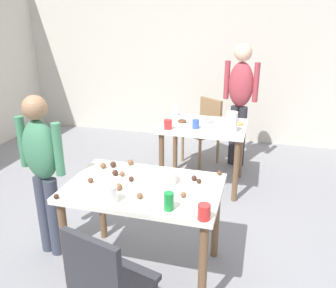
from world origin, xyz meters
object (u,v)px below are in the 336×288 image
object	(u,v)px
dining_table_near	(144,198)
mixing_bowl	(164,177)
person_adult_far	(240,95)
soda_can	(169,201)
dining_table_far	(204,134)
pitcher_far	(232,122)
person_girl_near	(42,165)
chair_far_table	(205,127)
chair_near_table	(107,284)

from	to	relation	value
dining_table_near	mixing_bowl	size ratio (longest dim) A/B	6.19
person_adult_far	soda_can	size ratio (longest dim) A/B	13.12
dining_table_far	person_adult_far	xyz separation A→B (m)	(0.34, 0.70, 0.34)
dining_table_far	pitcher_far	xyz separation A→B (m)	(0.33, -0.18, 0.23)
dining_table_near	person_girl_near	size ratio (longest dim) A/B	0.83
chair_far_table	person_adult_far	bearing A→B (deg)	-1.33
chair_far_table	mixing_bowl	bearing A→B (deg)	-88.32
dining_table_far	mixing_bowl	world-z (taller)	mixing_bowl
dining_table_near	mixing_bowl	world-z (taller)	mixing_bowl
person_girl_near	soda_can	xyz separation A→B (m)	(1.12, -0.28, -0.00)
chair_near_table	pitcher_far	xyz separation A→B (m)	(0.47, 2.19, 0.36)
pitcher_far	chair_far_table	bearing A→B (deg)	115.74
pitcher_far	soda_can	bearing A→B (deg)	-97.61
dining_table_far	pitcher_far	world-z (taller)	pitcher_far
person_girl_near	person_adult_far	bearing A→B (deg)	59.57
dining_table_far	person_adult_far	distance (m)	0.85
pitcher_far	dining_table_near	bearing A→B (deg)	-109.02
dining_table_near	chair_near_table	xyz separation A→B (m)	(0.03, -0.74, -0.15)
dining_table_far	dining_table_near	bearing A→B (deg)	-95.99
chair_far_table	person_adult_far	distance (m)	0.65
chair_far_table	soda_can	bearing A→B (deg)	-85.62
mixing_bowl	pitcher_far	size ratio (longest dim) A/B	0.84
dining_table_far	person_adult_far	size ratio (longest dim) A/B	0.59
person_girl_near	pitcher_far	world-z (taller)	person_girl_near
dining_table_far	person_adult_far	bearing A→B (deg)	64.27
chair_near_table	chair_far_table	xyz separation A→B (m)	(0.04, 3.08, 0.00)
dining_table_far	soda_can	world-z (taller)	soda_can
chair_near_table	pitcher_far	bearing A→B (deg)	77.86
chair_far_table	person_girl_near	size ratio (longest dim) A/B	0.63
dining_table_near	chair_far_table	xyz separation A→B (m)	(0.07, 2.33, -0.15)
soda_can	mixing_bowl	bearing A→B (deg)	110.24
person_girl_near	soda_can	size ratio (longest dim) A/B	11.29
chair_far_table	soda_can	xyz separation A→B (m)	(0.20, -2.61, 0.31)
soda_can	person_adult_far	bearing A→B (deg)	84.69
chair_far_table	dining_table_near	bearing A→B (deg)	-91.67
mixing_bowl	chair_near_table	bearing A→B (deg)	-97.31
mixing_bowl	soda_can	distance (m)	0.39
dining_table_far	chair_far_table	bearing A→B (deg)	98.11
mixing_bowl	dining_table_near	bearing A→B (deg)	-146.41
person_girl_near	chair_far_table	bearing A→B (deg)	68.45
person_girl_near	person_adult_far	distance (m)	2.69
chair_near_table	person_adult_far	world-z (taller)	person_adult_far
chair_near_table	person_adult_far	xyz separation A→B (m)	(0.48, 3.07, 0.47)
dining_table_far	chair_near_table	distance (m)	2.37
chair_near_table	chair_far_table	distance (m)	3.08
person_adult_far	pitcher_far	distance (m)	0.89
dining_table_far	person_girl_near	distance (m)	1.91
chair_far_table	person_girl_near	xyz separation A→B (m)	(-0.92, -2.32, 0.32)
dining_table_near	soda_can	bearing A→B (deg)	-45.81
mixing_bowl	pitcher_far	world-z (taller)	pitcher_far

